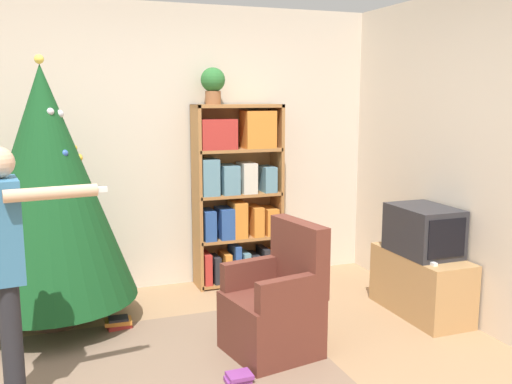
{
  "coord_description": "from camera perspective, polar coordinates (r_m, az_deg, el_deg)",
  "views": [
    {
      "loc": [
        -0.98,
        -3.12,
        1.78
      ],
      "look_at": [
        0.52,
        0.93,
        1.05
      ],
      "focal_mm": 40.0,
      "sensor_mm": 36.0,
      "label": 1
    }
  ],
  "objects": [
    {
      "name": "bookshelf",
      "position": [
        5.36,
        -1.86,
        -0.41
      ],
      "size": [
        0.82,
        0.3,
        1.7
      ],
      "color": "#A8703D",
      "rests_on": "ground_plane"
    },
    {
      "name": "christmas_tree",
      "position": [
        4.6,
        -20.19,
        0.66
      ],
      "size": [
        1.29,
        1.29,
        2.08
      ],
      "color": "#4C3323",
      "rests_on": "ground_plane"
    },
    {
      "name": "book_pile_near_tree",
      "position": [
        4.66,
        -13.58,
        -12.59
      ],
      "size": [
        0.21,
        0.15,
        0.09
      ],
      "color": "#B22D28",
      "rests_on": "ground_plane"
    },
    {
      "name": "game_remote",
      "position": [
        4.58,
        17.09,
        -6.78
      ],
      "size": [
        0.04,
        0.12,
        0.02
      ],
      "color": "white",
      "rests_on": "tv_stand"
    },
    {
      "name": "armchair",
      "position": [
        4.05,
        2.02,
        -11.52
      ],
      "size": [
        0.66,
        0.65,
        0.92
      ],
      "rotation": [
        0.0,
        0.0,
        -1.39
      ],
      "color": "brown",
      "rests_on": "ground_plane"
    },
    {
      "name": "potted_plant",
      "position": [
        5.22,
        -4.33,
        10.81
      ],
      "size": [
        0.22,
        0.22,
        0.33
      ],
      "color": "#935B38",
      "rests_on": "bookshelf"
    },
    {
      "name": "standing_person",
      "position": [
        3.49,
        -23.62,
        -6.03
      ],
      "size": [
        0.67,
        0.47,
        1.51
      ],
      "rotation": [
        0.0,
        0.0,
        -1.45
      ],
      "color": "#232328",
      "rests_on": "ground_plane"
    },
    {
      "name": "tv_stand",
      "position": [
        4.94,
        16.15,
        -8.79
      ],
      "size": [
        0.41,
        0.91,
        0.51
      ],
      "color": "tan",
      "rests_on": "ground_plane"
    },
    {
      "name": "book_pile_by_chair",
      "position": [
        3.77,
        -1.74,
        -18.08
      ],
      "size": [
        0.17,
        0.13,
        0.06
      ],
      "color": "#843889",
      "rests_on": "ground_plane"
    },
    {
      "name": "area_rug",
      "position": [
        3.9,
        -10.04,
        -17.66
      ],
      "size": [
        2.33,
        1.89,
        0.01
      ],
      "color": "#7F6651",
      "rests_on": "ground_plane"
    },
    {
      "name": "television",
      "position": [
        4.82,
        16.42,
        -3.7
      ],
      "size": [
        0.41,
        0.58,
        0.39
      ],
      "color": "#28282D",
      "rests_on": "tv_stand"
    },
    {
      "name": "wall_back",
      "position": [
        5.35,
        -9.71,
        4.31
      ],
      "size": [
        8.0,
        0.1,
        2.6
      ],
      "color": "beige",
      "rests_on": "ground_plane"
    }
  ]
}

